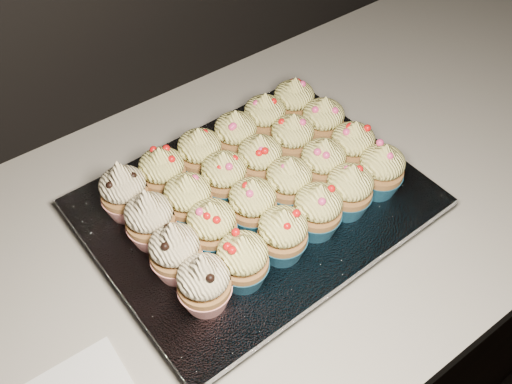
# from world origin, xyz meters

# --- Properties ---
(cabinet) EXTENTS (2.40, 0.60, 0.86)m
(cabinet) POSITION_xyz_m (0.00, 1.70, 0.43)
(cabinet) COLOR black
(cabinet) RESTS_ON ground
(worktop) EXTENTS (2.44, 0.64, 0.04)m
(worktop) POSITION_xyz_m (0.00, 1.70, 0.88)
(worktop) COLOR beige
(worktop) RESTS_ON cabinet
(baking_tray) EXTENTS (0.41, 0.32, 0.02)m
(baking_tray) POSITION_xyz_m (-0.16, 1.69, 0.91)
(baking_tray) COLOR black
(baking_tray) RESTS_ON worktop
(foil_lining) EXTENTS (0.44, 0.35, 0.01)m
(foil_lining) POSITION_xyz_m (-0.16, 1.69, 0.93)
(foil_lining) COLOR silver
(foil_lining) RESTS_ON baking_tray
(cupcake_0) EXTENTS (0.06, 0.06, 0.10)m
(cupcake_0) POSITION_xyz_m (-0.30, 1.60, 0.97)
(cupcake_0) COLOR red
(cupcake_0) RESTS_ON foil_lining
(cupcake_1) EXTENTS (0.06, 0.06, 0.08)m
(cupcake_1) POSITION_xyz_m (-0.24, 1.60, 0.97)
(cupcake_1) COLOR navy
(cupcake_1) RESTS_ON foil_lining
(cupcake_2) EXTENTS (0.06, 0.06, 0.08)m
(cupcake_2) POSITION_xyz_m (-0.18, 1.60, 0.97)
(cupcake_2) COLOR navy
(cupcake_2) RESTS_ON foil_lining
(cupcake_3) EXTENTS (0.06, 0.06, 0.08)m
(cupcake_3) POSITION_xyz_m (-0.12, 1.60, 0.97)
(cupcake_3) COLOR navy
(cupcake_3) RESTS_ON foil_lining
(cupcake_4) EXTENTS (0.06, 0.06, 0.08)m
(cupcake_4) POSITION_xyz_m (-0.07, 1.60, 0.97)
(cupcake_4) COLOR navy
(cupcake_4) RESTS_ON foil_lining
(cupcake_5) EXTENTS (0.06, 0.06, 0.08)m
(cupcake_5) POSITION_xyz_m (-0.01, 1.60, 0.97)
(cupcake_5) COLOR navy
(cupcake_5) RESTS_ON foil_lining
(cupcake_6) EXTENTS (0.06, 0.06, 0.10)m
(cupcake_6) POSITION_xyz_m (-0.30, 1.65, 0.97)
(cupcake_6) COLOR red
(cupcake_6) RESTS_ON foil_lining
(cupcake_7) EXTENTS (0.06, 0.06, 0.08)m
(cupcake_7) POSITION_xyz_m (-0.24, 1.66, 0.97)
(cupcake_7) COLOR navy
(cupcake_7) RESTS_ON foil_lining
(cupcake_8) EXTENTS (0.06, 0.06, 0.08)m
(cupcake_8) POSITION_xyz_m (-0.18, 1.66, 0.97)
(cupcake_8) COLOR navy
(cupcake_8) RESTS_ON foil_lining
(cupcake_9) EXTENTS (0.06, 0.06, 0.08)m
(cupcake_9) POSITION_xyz_m (-0.12, 1.66, 0.97)
(cupcake_9) COLOR navy
(cupcake_9) RESTS_ON foil_lining
(cupcake_10) EXTENTS (0.06, 0.06, 0.08)m
(cupcake_10) POSITION_xyz_m (-0.06, 1.66, 0.97)
(cupcake_10) COLOR navy
(cupcake_10) RESTS_ON foil_lining
(cupcake_11) EXTENTS (0.06, 0.06, 0.08)m
(cupcake_11) POSITION_xyz_m (-0.01, 1.66, 0.97)
(cupcake_11) COLOR navy
(cupcake_11) RESTS_ON foil_lining
(cupcake_12) EXTENTS (0.06, 0.06, 0.10)m
(cupcake_12) POSITION_xyz_m (-0.30, 1.71, 0.97)
(cupcake_12) COLOR red
(cupcake_12) RESTS_ON foil_lining
(cupcake_13) EXTENTS (0.06, 0.06, 0.08)m
(cupcake_13) POSITION_xyz_m (-0.24, 1.71, 0.97)
(cupcake_13) COLOR navy
(cupcake_13) RESTS_ON foil_lining
(cupcake_14) EXTENTS (0.06, 0.06, 0.08)m
(cupcake_14) POSITION_xyz_m (-0.18, 1.72, 0.97)
(cupcake_14) COLOR navy
(cupcake_14) RESTS_ON foil_lining
(cupcake_15) EXTENTS (0.06, 0.06, 0.08)m
(cupcake_15) POSITION_xyz_m (-0.13, 1.71, 0.97)
(cupcake_15) COLOR navy
(cupcake_15) RESTS_ON foil_lining
(cupcake_16) EXTENTS (0.06, 0.06, 0.08)m
(cupcake_16) POSITION_xyz_m (-0.07, 1.72, 0.97)
(cupcake_16) COLOR navy
(cupcake_16) RESTS_ON foil_lining
(cupcake_17) EXTENTS (0.06, 0.06, 0.08)m
(cupcake_17) POSITION_xyz_m (-0.01, 1.72, 0.97)
(cupcake_17) COLOR navy
(cupcake_17) RESTS_ON foil_lining
(cupcake_18) EXTENTS (0.06, 0.06, 0.10)m
(cupcake_18) POSITION_xyz_m (-0.30, 1.77, 0.97)
(cupcake_18) COLOR red
(cupcake_18) RESTS_ON foil_lining
(cupcake_19) EXTENTS (0.06, 0.06, 0.08)m
(cupcake_19) POSITION_xyz_m (-0.25, 1.77, 0.97)
(cupcake_19) COLOR navy
(cupcake_19) RESTS_ON foil_lining
(cupcake_20) EXTENTS (0.06, 0.06, 0.08)m
(cupcake_20) POSITION_xyz_m (-0.19, 1.77, 0.97)
(cupcake_20) COLOR navy
(cupcake_20) RESTS_ON foil_lining
(cupcake_21) EXTENTS (0.06, 0.06, 0.08)m
(cupcake_21) POSITION_xyz_m (-0.13, 1.77, 0.97)
(cupcake_21) COLOR navy
(cupcake_21) RESTS_ON foil_lining
(cupcake_22) EXTENTS (0.06, 0.06, 0.08)m
(cupcake_22) POSITION_xyz_m (-0.07, 1.78, 0.97)
(cupcake_22) COLOR navy
(cupcake_22) RESTS_ON foil_lining
(cupcake_23) EXTENTS (0.06, 0.06, 0.08)m
(cupcake_23) POSITION_xyz_m (-0.02, 1.78, 0.97)
(cupcake_23) COLOR navy
(cupcake_23) RESTS_ON foil_lining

